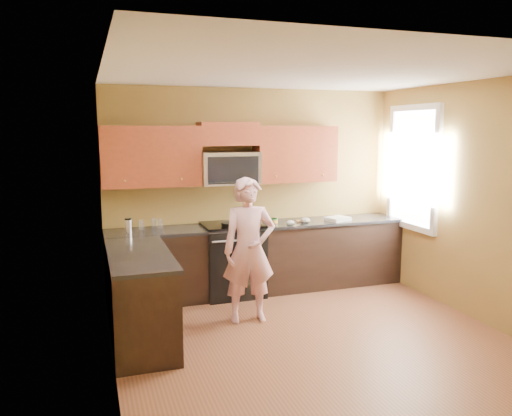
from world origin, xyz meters
name	(u,v)px	position (x,y,z in m)	size (l,w,h in m)	color
floor	(314,339)	(0.00, 0.00, 0.00)	(4.00, 4.00, 0.00)	brown
ceiling	(319,72)	(0.00, 0.00, 2.70)	(4.00, 4.00, 0.00)	white
wall_back	(254,189)	(0.00, 2.00, 1.35)	(4.00, 4.00, 0.00)	brown
wall_front	(454,260)	(0.00, -2.00, 1.35)	(4.00, 4.00, 0.00)	brown
wall_left	(108,223)	(-2.00, 0.00, 1.35)	(4.00, 4.00, 0.00)	brown
wall_right	(479,202)	(2.00, 0.00, 1.35)	(4.00, 4.00, 0.00)	brown
cabinet_back_run	(261,259)	(0.00, 1.70, 0.44)	(4.00, 0.60, 0.88)	black
cabinet_left_run	(140,298)	(-1.70, 0.60, 0.44)	(0.60, 1.60, 0.88)	black
countertop_back	(261,225)	(0.00, 1.69, 0.90)	(4.00, 0.62, 0.04)	black
countertop_left	(139,254)	(-1.69, 0.60, 0.90)	(0.62, 1.60, 0.04)	black
stove	(232,259)	(-0.40, 1.68, 0.47)	(0.76, 0.65, 0.95)	black
microwave	(229,184)	(-0.40, 1.80, 1.45)	(0.76, 0.40, 0.42)	silver
upper_cab_left	(152,187)	(-1.39, 1.83, 1.45)	(1.22, 0.33, 0.75)	maroon
upper_cab_right	(295,182)	(0.54, 1.83, 1.45)	(1.12, 0.33, 0.75)	maroon
upper_cab_over_mw	(228,134)	(-0.40, 1.83, 2.10)	(0.76, 0.33, 0.30)	maroon
window	(413,168)	(1.98, 1.20, 1.65)	(0.06, 1.06, 1.66)	white
woman	(249,250)	(-0.47, 0.74, 0.82)	(0.60, 0.39, 1.63)	pink
frying_pan	(231,227)	(-0.47, 1.48, 0.95)	(0.25, 0.44, 0.06)	black
butter_tub	(274,223)	(0.18, 1.69, 0.92)	(0.11, 0.11, 0.08)	yellow
toast_slice	(301,221)	(0.57, 1.68, 0.93)	(0.11, 0.11, 0.01)	#B27F47
napkin_a	(290,223)	(0.34, 1.50, 0.95)	(0.11, 0.12, 0.06)	silver
napkin_b	(306,220)	(0.60, 1.59, 0.95)	(0.12, 0.13, 0.07)	silver
dish_towel	(338,219)	(1.07, 1.58, 0.95)	(0.30, 0.24, 0.05)	white
travel_mug	(129,233)	(-1.71, 1.66, 0.92)	(0.08, 0.08, 0.18)	silver
glass_a	(141,225)	(-1.54, 1.80, 0.98)	(0.07, 0.07, 0.12)	silver
glass_b	(154,223)	(-1.37, 1.91, 0.98)	(0.07, 0.07, 0.12)	silver
glass_c	(160,223)	(-1.30, 1.82, 0.98)	(0.07, 0.07, 0.12)	silver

